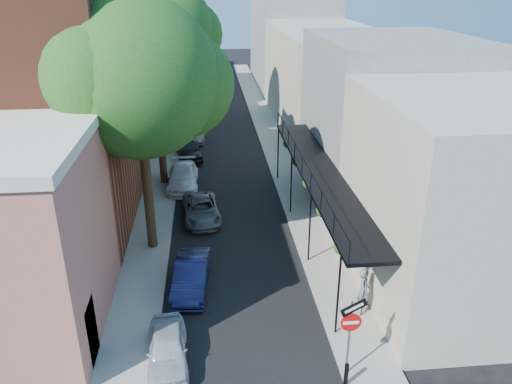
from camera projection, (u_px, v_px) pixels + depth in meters
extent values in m
cube|color=black|center=(220.00, 128.00, 42.33)|extent=(6.00, 64.00, 0.01)
cube|color=gray|center=(172.00, 129.00, 41.95)|extent=(2.00, 64.00, 0.12)
cube|color=gray|center=(266.00, 126.00, 42.67)|extent=(2.00, 64.00, 0.12)
cube|color=beige|center=(91.00, 332.00, 16.30)|extent=(0.10, 1.20, 2.20)
cube|color=brown|center=(22.00, 107.00, 24.43)|extent=(10.00, 12.00, 12.00)
cube|color=gray|center=(121.00, 63.00, 24.09)|extent=(0.06, 7.00, 4.00)
cube|color=gray|center=(95.00, 87.00, 36.07)|extent=(8.00, 12.00, 9.00)
cube|color=#B7AB97|center=(123.00, 53.00, 48.65)|extent=(8.00, 16.00, 10.00)
cube|color=#BB6860|center=(140.00, 45.00, 61.83)|extent=(8.00, 12.00, 8.00)
cube|color=#B7AB97|center=(471.00, 199.00, 19.19)|extent=(8.00, 9.00, 8.00)
cube|color=gray|center=(388.00, 121.00, 27.67)|extent=(8.00, 10.00, 9.00)
cube|color=#B7AB97|center=(326.00, 79.00, 41.56)|extent=(8.00, 20.00, 8.00)
cube|color=gray|center=(291.00, 41.00, 57.59)|extent=(8.00, 16.00, 10.00)
cube|color=black|center=(322.00, 173.00, 23.07)|extent=(2.00, 16.00, 0.15)
cube|color=black|center=(302.00, 156.00, 22.63)|extent=(0.05, 16.00, 0.05)
cylinder|color=black|center=(338.00, 293.00, 17.27)|extent=(0.08, 0.08, 3.40)
cylinder|color=black|center=(278.00, 153.00, 30.96)|extent=(0.08, 0.08, 3.40)
sphere|color=#1C4313|center=(342.00, 247.00, 17.71)|extent=(0.60, 0.60, 0.60)
sphere|color=#1C4313|center=(309.00, 183.00, 23.19)|extent=(0.60, 0.60, 0.60)
sphere|color=#1C4313|center=(288.00, 143.00, 28.67)|extent=(0.60, 0.60, 0.60)
cylinder|color=#595B60|center=(349.00, 340.00, 15.57)|extent=(0.07, 0.07, 2.90)
cylinder|color=red|center=(351.00, 322.00, 15.26)|extent=(0.66, 0.04, 0.66)
cube|color=white|center=(351.00, 323.00, 15.23)|extent=(0.50, 0.02, 0.10)
cylinder|color=white|center=(351.00, 322.00, 15.27)|extent=(0.70, 0.02, 0.70)
cube|color=black|center=(354.00, 308.00, 15.03)|extent=(0.89, 0.15, 0.58)
cube|color=white|center=(354.00, 308.00, 15.01)|extent=(0.60, 0.10, 0.31)
cylinder|color=black|center=(346.00, 375.00, 15.47)|extent=(0.14, 0.14, 0.80)
cylinder|color=black|center=(147.00, 180.00, 22.34)|extent=(0.44, 0.44, 7.00)
sphere|color=#1C4313|center=(137.00, 78.00, 20.54)|extent=(6.80, 6.80, 6.80)
sphere|color=#1C4313|center=(180.00, 84.00, 21.82)|extent=(4.76, 4.76, 4.76)
cylinder|color=black|center=(161.00, 135.00, 29.78)|extent=(0.44, 0.44, 6.30)
sphere|color=#1C4313|center=(155.00, 66.00, 28.17)|extent=(6.00, 6.00, 6.00)
sphere|color=#1C4313|center=(183.00, 72.00, 29.32)|extent=(4.20, 4.20, 4.20)
cylinder|color=black|center=(169.00, 94.00, 37.79)|extent=(0.44, 0.44, 7.35)
sphere|color=#1C4313|center=(165.00, 29.00, 35.90)|extent=(7.00, 7.00, 7.00)
sphere|color=#1C4313|center=(190.00, 34.00, 37.22)|extent=(4.90, 4.90, 4.90)
imported|color=silver|center=(167.00, 348.00, 16.52)|extent=(1.55, 3.35, 1.11)
imported|color=#14173F|center=(191.00, 275.00, 20.41)|extent=(1.66, 3.88, 1.25)
imported|color=#57585F|center=(201.00, 210.00, 26.30)|extent=(2.20, 4.16, 1.12)
imported|color=white|center=(183.00, 177.00, 30.30)|extent=(1.81, 4.44, 1.29)
imported|color=black|center=(189.00, 149.00, 35.10)|extent=(2.11, 4.29, 1.41)
imported|color=#665F56|center=(197.00, 133.00, 38.99)|extent=(1.50, 3.66, 1.18)
imported|color=#A0A6B4|center=(199.00, 114.00, 44.35)|extent=(2.35, 4.47, 1.20)
imported|color=slate|center=(364.00, 290.00, 18.70)|extent=(0.46, 0.69, 1.87)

